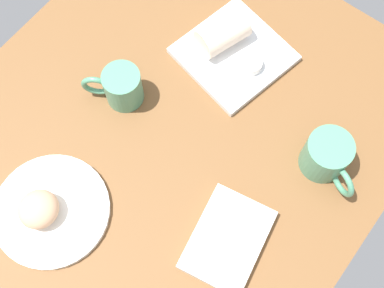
# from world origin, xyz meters

# --- Properties ---
(dining_table) EXTENTS (1.10, 0.90, 0.04)m
(dining_table) POSITION_xyz_m (0.00, 0.00, 0.02)
(dining_table) COLOR brown
(dining_table) RESTS_ON ground
(round_plate) EXTENTS (0.24, 0.24, 0.01)m
(round_plate) POSITION_xyz_m (-0.26, 0.09, 0.05)
(round_plate) COLOR white
(round_plate) RESTS_ON dining_table
(scone_pastry) EXTENTS (0.10, 0.09, 0.05)m
(scone_pastry) POSITION_xyz_m (-0.27, 0.10, 0.08)
(scone_pastry) COLOR tan
(scone_pastry) RESTS_ON round_plate
(square_plate) EXTENTS (0.26, 0.26, 0.02)m
(square_plate) POSITION_xyz_m (0.26, 0.01, 0.05)
(square_plate) COLOR white
(square_plate) RESTS_ON dining_table
(sauce_cup) EXTENTS (0.05, 0.05, 0.02)m
(sauce_cup) POSITION_xyz_m (0.26, -0.04, 0.07)
(sauce_cup) COLOR silver
(sauce_cup) RESTS_ON square_plate
(breakfast_wrap) EXTENTS (0.13, 0.10, 0.07)m
(breakfast_wrap) POSITION_xyz_m (0.27, 0.05, 0.09)
(breakfast_wrap) COLOR beige
(breakfast_wrap) RESTS_ON square_plate
(book_stack) EXTENTS (0.21, 0.17, 0.02)m
(book_stack) POSITION_xyz_m (-0.09, -0.23, 0.05)
(book_stack) COLOR silver
(book_stack) RESTS_ON dining_table
(coffee_mug) EXTENTS (0.10, 0.14, 0.10)m
(coffee_mug) POSITION_xyz_m (0.16, -0.29, 0.09)
(coffee_mug) COLOR #4C8C6B
(coffee_mug) RESTS_ON dining_table
(second_mug) EXTENTS (0.09, 0.12, 0.09)m
(second_mug) POSITION_xyz_m (0.03, 0.14, 0.09)
(second_mug) COLOR #4C8C6B
(second_mug) RESTS_ON dining_table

